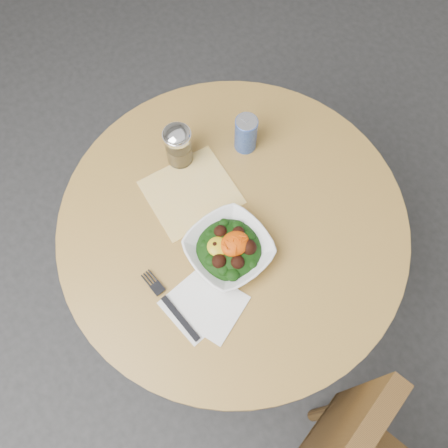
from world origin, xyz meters
name	(u,v)px	position (x,y,z in m)	size (l,w,h in m)	color
ground	(230,298)	(0.00, 0.00, 0.00)	(6.00, 6.00, 0.00)	#2D2E30
table	(232,250)	(0.00, 0.00, 0.55)	(0.90, 0.90, 0.75)	black
cloth_napkin	(191,192)	(-0.04, 0.13, 0.75)	(0.22, 0.20, 0.00)	orange
paper_napkins	(204,306)	(-0.18, -0.14, 0.75)	(0.19, 0.19, 0.00)	white
salad_bowl	(229,249)	(-0.05, -0.06, 0.78)	(0.21, 0.21, 0.07)	white
fork	(169,303)	(-0.25, -0.08, 0.76)	(0.04, 0.21, 0.00)	black
spice_shaker	(178,146)	(-0.01, 0.24, 0.81)	(0.07, 0.07, 0.13)	silver
beverage_can	(246,134)	(0.16, 0.17, 0.81)	(0.06, 0.06, 0.12)	#0D2192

